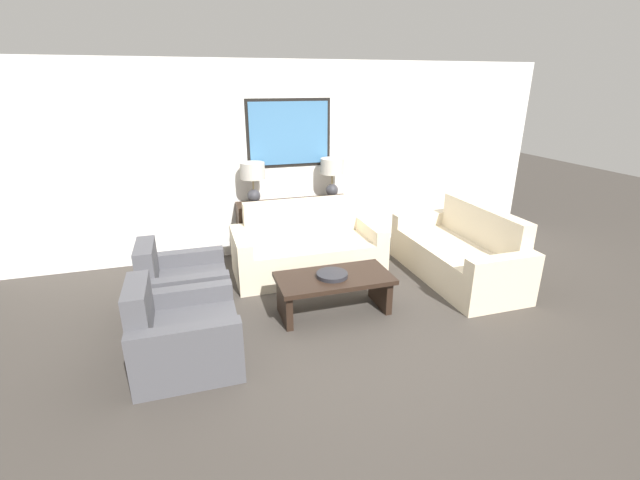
% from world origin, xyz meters
% --- Properties ---
extents(ground_plane, '(20.00, 20.00, 0.00)m').
position_xyz_m(ground_plane, '(0.00, 0.00, 0.00)').
color(ground_plane, '#3D3833').
extents(back_wall, '(7.88, 0.12, 2.65)m').
position_xyz_m(back_wall, '(0.00, 2.32, 1.33)').
color(back_wall, silver).
rests_on(back_wall, ground_plane).
extents(console_table, '(1.60, 0.37, 0.80)m').
position_xyz_m(console_table, '(0.00, 2.05, 0.40)').
color(console_table, '#332319').
rests_on(console_table, ground_plane).
extents(table_lamp_left, '(0.33, 0.33, 0.57)m').
position_xyz_m(table_lamp_left, '(-0.56, 2.05, 1.18)').
color(table_lamp_left, '#333338').
rests_on(table_lamp_left, console_table).
extents(table_lamp_right, '(0.33, 0.33, 0.57)m').
position_xyz_m(table_lamp_right, '(0.56, 2.05, 1.18)').
color(table_lamp_right, '#333338').
rests_on(table_lamp_right, console_table).
extents(couch_by_back_wall, '(1.89, 0.88, 0.91)m').
position_xyz_m(couch_by_back_wall, '(0.00, 1.38, 0.30)').
color(couch_by_back_wall, beige).
rests_on(couch_by_back_wall, ground_plane).
extents(couch_by_side, '(0.88, 1.89, 0.91)m').
position_xyz_m(couch_by_side, '(1.80, 0.66, 0.30)').
color(couch_by_side, beige).
rests_on(couch_by_side, ground_plane).
extents(coffee_table, '(1.22, 0.61, 0.43)m').
position_xyz_m(coffee_table, '(-0.01, 0.27, 0.32)').
color(coffee_table, black).
rests_on(coffee_table, ground_plane).
extents(decorative_bowl, '(0.33, 0.33, 0.04)m').
position_xyz_m(decorative_bowl, '(-0.04, 0.26, 0.45)').
color(decorative_bowl, '#232328').
rests_on(decorative_bowl, coffee_table).
extents(armchair_near_back_wall, '(0.88, 0.85, 0.82)m').
position_xyz_m(armchair_near_back_wall, '(-1.57, 0.74, 0.28)').
color(armchair_near_back_wall, '#4C4C51').
rests_on(armchair_near_back_wall, ground_plane).
extents(armchair_near_camera, '(0.88, 0.85, 0.82)m').
position_xyz_m(armchair_near_camera, '(-1.57, -0.20, 0.28)').
color(armchair_near_camera, '#4C4C51').
rests_on(armchair_near_camera, ground_plane).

